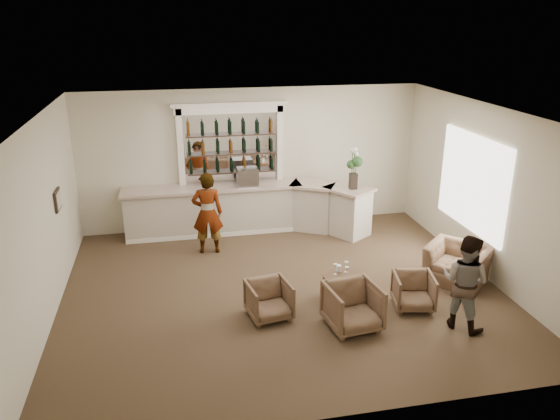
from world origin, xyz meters
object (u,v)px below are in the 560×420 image
at_px(bar_counter, 249,209).
at_px(espresso_machine, 248,177).
at_px(cocktail_table, 342,287).
at_px(guest, 465,282).
at_px(armchair_far, 457,264).
at_px(armchair_right, 414,291).
at_px(armchair_left, 269,300).
at_px(armchair_center, 353,307).
at_px(sommelier, 207,213).
at_px(flower_vase, 354,166).

distance_m(bar_counter, espresso_machine, 0.77).
height_order(cocktail_table, guest, guest).
bearing_deg(cocktail_table, espresso_machine, 107.77).
height_order(cocktail_table, armchair_far, armchair_far).
relative_size(guest, armchair_right, 2.34).
xyz_separation_m(armchair_left, armchair_right, (2.53, -0.18, -0.01)).
height_order(armchair_center, armchair_far, armchair_center).
height_order(armchair_far, espresso_machine, espresso_machine).
bearing_deg(armchair_left, cocktail_table, 3.32).
bearing_deg(guest, armchair_left, 36.78).
distance_m(sommelier, espresso_machine, 1.49).
relative_size(cocktail_table, armchair_far, 0.62).
bearing_deg(armchair_left, bar_counter, 76.51).
xyz_separation_m(sommelier, guest, (3.82, -3.84, -0.09)).
xyz_separation_m(cocktail_table, armchair_left, (-1.38, -0.32, 0.07)).
distance_m(bar_counter, sommelier, 1.46).
height_order(bar_counter, flower_vase, flower_vase).
height_order(sommelier, armchair_left, sommelier).
relative_size(espresso_machine, flower_vase, 0.50).
distance_m(cocktail_table, sommelier, 3.45).
xyz_separation_m(guest, espresso_machine, (-2.81, 4.83, 0.54)).
distance_m(bar_counter, cocktail_table, 3.77).
distance_m(guest, flower_vase, 4.24).
distance_m(guest, armchair_left, 3.21).
distance_m(sommelier, guest, 5.42).
bearing_deg(armchair_far, cocktail_table, -127.00).
height_order(sommelier, guest, sommelier).
bearing_deg(flower_vase, armchair_left, -128.30).
relative_size(bar_counter, sommelier, 3.20).
bearing_deg(guest, bar_counter, -6.41).
distance_m(cocktail_table, espresso_machine, 3.93).
relative_size(armchair_left, flower_vase, 0.74).
bearing_deg(sommelier, armchair_far, 157.49).
relative_size(cocktail_table, espresso_machine, 1.45).
relative_size(bar_counter, guest, 3.55).
xyz_separation_m(armchair_left, armchair_far, (3.78, 0.59, 0.03)).
distance_m(cocktail_table, armchair_center, 0.93).
distance_m(bar_counter, armchair_left, 3.92).
bearing_deg(guest, sommelier, 8.39).
bearing_deg(bar_counter, flower_vase, -17.01).
bearing_deg(armchair_right, sommelier, 148.24).
height_order(bar_counter, sommelier, sommelier).
bearing_deg(armchair_left, flower_vase, 41.94).
distance_m(guest, armchair_center, 1.84).
bearing_deg(espresso_machine, guest, -58.67).
relative_size(armchair_left, espresso_machine, 1.50).
bearing_deg(cocktail_table, sommelier, 129.72).
height_order(guest, armchair_left, guest).
xyz_separation_m(armchair_far, espresso_machine, (-3.55, 3.32, 0.99)).
bearing_deg(bar_counter, guest, -59.96).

